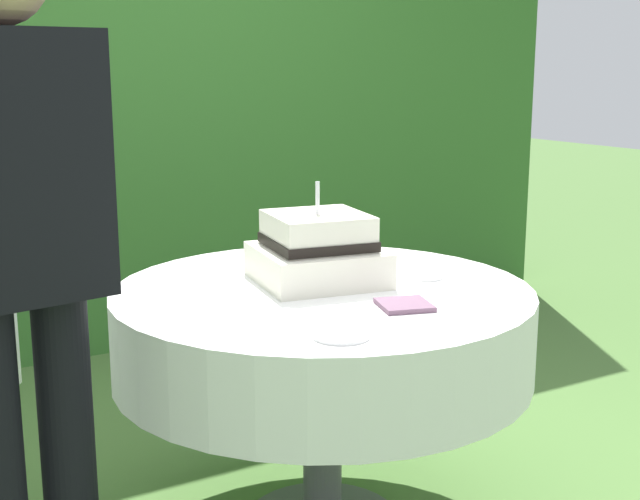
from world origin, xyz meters
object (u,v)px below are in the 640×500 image
(cake_table, at_px, (322,331))
(serving_plate_left, at_px, (425,276))
(standing_person, at_px, (18,262))
(serving_plate_far, at_px, (341,334))
(wedding_cake, at_px, (319,250))
(napkin_stack, at_px, (404,305))
(serving_plate_near, at_px, (372,259))

(cake_table, bearing_deg, serving_plate_left, -9.13)
(serving_plate_left, distance_m, standing_person, 1.18)
(standing_person, bearing_deg, serving_plate_far, -18.91)
(wedding_cake, bearing_deg, standing_person, -163.95)
(wedding_cake, distance_m, serving_plate_left, 0.32)
(wedding_cake, xyz_separation_m, serving_plate_far, (-0.22, -0.47, -0.08))
(standing_person, bearing_deg, wedding_cake, 16.05)
(cake_table, xyz_separation_m, wedding_cake, (0.03, 0.07, 0.22))
(wedding_cake, distance_m, serving_plate_far, 0.53)
(wedding_cake, height_order, serving_plate_far, wedding_cake)
(napkin_stack, bearing_deg, serving_plate_near, 65.27)
(cake_table, bearing_deg, standing_person, -168.17)
(napkin_stack, bearing_deg, serving_plate_left, 43.46)
(wedding_cake, relative_size, napkin_stack, 3.06)
(cake_table, distance_m, standing_person, 0.92)
(cake_table, distance_m, serving_plate_far, 0.46)
(serving_plate_near, bearing_deg, wedding_cake, -154.24)
(napkin_stack, xyz_separation_m, standing_person, (-0.92, 0.10, 0.20))
(serving_plate_near, height_order, serving_plate_far, same)
(serving_plate_left, relative_size, napkin_stack, 0.79)
(wedding_cake, xyz_separation_m, napkin_stack, (0.05, -0.35, -0.08))
(serving_plate_far, bearing_deg, serving_plate_near, 51.07)
(cake_table, height_order, napkin_stack, napkin_stack)
(wedding_cake, height_order, serving_plate_near, wedding_cake)
(standing_person, bearing_deg, cake_table, 11.83)
(serving_plate_near, bearing_deg, serving_plate_left, -86.78)
(serving_plate_left, bearing_deg, napkin_stack, -136.54)
(serving_plate_near, relative_size, napkin_stack, 0.80)
(serving_plate_near, height_order, standing_person, standing_person)
(cake_table, height_order, standing_person, standing_person)
(cake_table, relative_size, napkin_stack, 9.18)
(wedding_cake, relative_size, serving_plate_far, 2.93)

